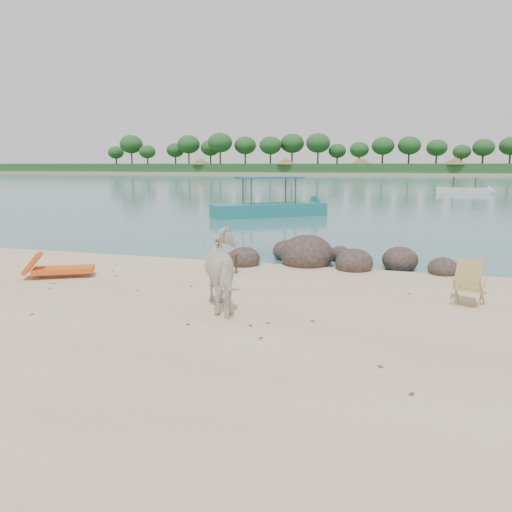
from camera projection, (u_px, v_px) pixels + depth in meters
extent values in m
plane|color=#3C7478|center=(387.00, 180.00, 93.56)|extent=(400.00, 400.00, 0.00)
cube|color=tan|center=(397.00, 173.00, 168.87)|extent=(420.00, 90.00, 1.40)
cube|color=#1E4C1E|center=(395.00, 168.00, 135.58)|extent=(420.00, 18.00, 2.40)
ellipsoid|color=#302520|center=(244.00, 260.00, 14.29)|extent=(0.93, 1.03, 0.70)
ellipsoid|color=#302520|center=(307.00, 255.00, 14.45)|extent=(1.52, 1.67, 1.14)
ellipsoid|color=#302520|center=(354.00, 264.00, 13.69)|extent=(1.03, 1.13, 0.77)
ellipsoid|color=#302520|center=(400.00, 261.00, 14.10)|extent=(1.00, 1.10, 0.75)
ellipsoid|color=#302520|center=(443.00, 270.00, 13.14)|extent=(0.78, 0.86, 0.58)
ellipsoid|color=#302520|center=(288.00, 252.00, 15.64)|extent=(0.94, 1.04, 0.71)
ellipsoid|color=#302520|center=(340.00, 255.00, 15.38)|extent=(0.66, 0.73, 0.50)
imported|color=silver|center=(227.00, 271.00, 9.92)|extent=(1.71, 2.01, 1.56)
plane|color=brown|center=(223.00, 292.00, 11.32)|extent=(0.13, 0.13, 0.00)
plane|color=brown|center=(188.00, 326.00, 8.97)|extent=(0.14, 0.14, 0.00)
plane|color=brown|center=(411.00, 396.00, 6.25)|extent=(0.13, 0.13, 0.00)
plane|color=brown|center=(50.00, 290.00, 11.55)|extent=(0.11, 0.11, 0.00)
plane|color=brown|center=(32.00, 316.00, 9.56)|extent=(0.11, 0.11, 0.00)
plane|color=brown|center=(213.00, 288.00, 11.74)|extent=(0.14, 0.14, 0.00)
plane|color=brown|center=(261.00, 340.00, 8.26)|extent=(0.12, 0.12, 0.00)
plane|color=brown|center=(313.00, 322.00, 9.16)|extent=(0.14, 0.14, 0.00)
plane|color=brown|center=(116.00, 277.00, 12.87)|extent=(0.13, 0.13, 0.00)
plane|color=brown|center=(137.00, 292.00, 11.36)|extent=(0.14, 0.14, 0.00)
plane|color=brown|center=(191.00, 287.00, 11.78)|extent=(0.12, 0.12, 0.00)
plane|color=brown|center=(54.00, 284.00, 12.05)|extent=(0.14, 0.14, 0.00)
plane|color=brown|center=(268.00, 324.00, 9.04)|extent=(0.14, 0.14, 0.00)
plane|color=brown|center=(380.00, 368.00, 7.09)|extent=(0.14, 0.14, 0.00)
plane|color=brown|center=(112.00, 273.00, 13.39)|extent=(0.14, 0.14, 0.00)
plane|color=brown|center=(250.00, 327.00, 8.90)|extent=(0.14, 0.14, 0.00)
plane|color=brown|center=(409.00, 295.00, 11.09)|extent=(0.13, 0.13, 0.00)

